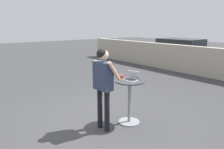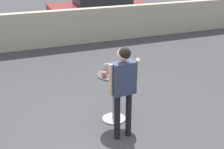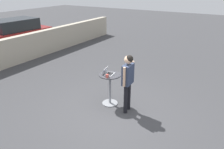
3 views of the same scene
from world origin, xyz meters
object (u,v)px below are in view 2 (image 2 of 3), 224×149
cafe_table (114,92)px  laptop (113,71)px  parked_car_further_down (99,7)px  standing_person (123,81)px  coffee_mug (104,74)px

cafe_table → laptop: (-0.01, 0.06, 0.42)m
parked_car_further_down → standing_person: bearing=-107.7°
laptop → coffee_mug: laptop is taller
laptop → standing_person: bearing=-97.4°
cafe_table → standing_person: standing_person is taller
laptop → parked_car_further_down: bearing=71.5°
coffee_mug → parked_car_further_down: size_ratio=0.03×
cafe_table → parked_car_further_down: 8.98m
standing_person → cafe_table: bearing=81.3°
coffee_mug → standing_person: bearing=-78.3°
laptop → coffee_mug: 0.25m
cafe_table → standing_person: (-0.10, -0.66, 0.51)m
cafe_table → coffee_mug: coffee_mug is taller
cafe_table → parked_car_further_down: parked_car_further_down is taller
laptop → cafe_table: bearing=-83.1°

